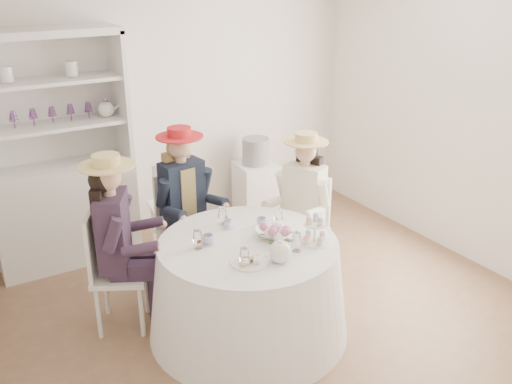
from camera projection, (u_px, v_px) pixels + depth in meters
ground at (262, 307)px, 4.95m from camera, size 4.50×4.50×0.00m
wall_back at (163, 108)px, 6.03m from camera, size 4.50×0.00×4.50m
wall_front at (472, 271)px, 2.86m from camera, size 4.50×0.00×4.50m
wall_right at (459, 122)px, 5.53m from camera, size 0.00×4.50×4.50m
tea_table at (248, 288)px, 4.51m from camera, size 1.59×1.59×0.80m
hutch at (62, 184)px, 5.48m from camera, size 1.49×0.89×2.26m
side_table at (256, 190)px, 6.60m from camera, size 0.46×0.46×0.65m
hatbox at (255, 151)px, 6.42m from camera, size 0.32×0.32×0.30m
guest_left at (117, 234)px, 4.42m from camera, size 0.63×0.57×1.48m
guest_mid at (184, 196)px, 5.12m from camera, size 0.54×0.57×1.47m
guest_right at (303, 198)px, 5.19m from camera, size 0.59×0.54×1.40m
spare_chair at (172, 202)px, 5.77m from camera, size 0.47×0.47×0.99m
teacup_a at (208, 240)px, 4.31m from camera, size 0.12×0.12×0.07m
teacup_b at (227, 224)px, 4.58m from camera, size 0.07×0.07×0.06m
teacup_c at (262, 223)px, 4.61m from camera, size 0.10×0.10×0.07m
flower_bowl at (270, 233)px, 4.43m from camera, size 0.30×0.30×0.06m
flower_arrangement at (277, 231)px, 4.33m from camera, size 0.19×0.19×0.07m
table_teapot at (280, 252)px, 4.05m from camera, size 0.23×0.16×0.17m
sandwich_plate at (249, 261)px, 4.05m from camera, size 0.27×0.27×0.06m
cupcake_stand at (314, 233)px, 4.33m from camera, size 0.23×0.23×0.22m
stemware_set at (248, 233)px, 4.33m from camera, size 0.81×0.79×0.15m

